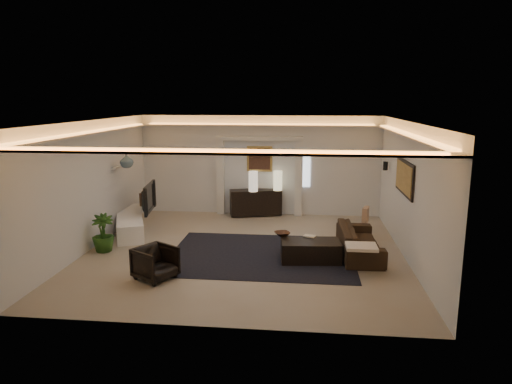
# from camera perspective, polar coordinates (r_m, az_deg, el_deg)

# --- Properties ---
(floor) EXTENTS (7.00, 7.00, 0.00)m
(floor) POSITION_cam_1_polar(r_m,az_deg,el_deg) (10.40, -1.46, -7.40)
(floor) COLOR #A39988
(floor) RESTS_ON ground
(ceiling) EXTENTS (7.00, 7.00, 0.00)m
(ceiling) POSITION_cam_1_polar(r_m,az_deg,el_deg) (9.85, -1.54, 8.77)
(ceiling) COLOR white
(ceiling) RESTS_ON ground
(wall_back) EXTENTS (7.00, 0.00, 7.00)m
(wall_back) POSITION_cam_1_polar(r_m,az_deg,el_deg) (13.45, 0.46, 3.31)
(wall_back) COLOR white
(wall_back) RESTS_ON ground
(wall_front) EXTENTS (7.00, 0.00, 7.00)m
(wall_front) POSITION_cam_1_polar(r_m,az_deg,el_deg) (6.67, -5.46, -5.30)
(wall_front) COLOR white
(wall_front) RESTS_ON ground
(wall_left) EXTENTS (0.00, 7.00, 7.00)m
(wall_left) POSITION_cam_1_polar(r_m,az_deg,el_deg) (11.03, -19.83, 0.80)
(wall_left) COLOR white
(wall_left) RESTS_ON ground
(wall_right) EXTENTS (0.00, 7.00, 7.00)m
(wall_right) POSITION_cam_1_polar(r_m,az_deg,el_deg) (10.18, 18.43, 0.04)
(wall_right) COLOR white
(wall_right) RESTS_ON ground
(cove_soffit) EXTENTS (7.00, 7.00, 0.04)m
(cove_soffit) POSITION_cam_1_polar(r_m,az_deg,el_deg) (9.86, -1.54, 7.15)
(cove_soffit) COLOR silver
(cove_soffit) RESTS_ON ceiling
(daylight_slit) EXTENTS (0.25, 0.03, 1.00)m
(daylight_slit) POSITION_cam_1_polar(r_m,az_deg,el_deg) (13.38, 6.22, 2.77)
(daylight_slit) COLOR white
(daylight_slit) RESTS_ON wall_back
(area_rug) EXTENTS (4.00, 3.00, 0.01)m
(area_rug) POSITION_cam_1_polar(r_m,az_deg,el_deg) (10.16, 0.65, -7.82)
(area_rug) COLOR black
(area_rug) RESTS_ON ground
(pilaster_left) EXTENTS (0.22, 0.20, 2.20)m
(pilaster_left) POSITION_cam_1_polar(r_m,az_deg,el_deg) (13.57, -4.43, 1.85)
(pilaster_left) COLOR silver
(pilaster_left) RESTS_ON ground
(pilaster_right) EXTENTS (0.22, 0.20, 2.20)m
(pilaster_right) POSITION_cam_1_polar(r_m,az_deg,el_deg) (13.34, 5.34, 1.68)
(pilaster_right) COLOR silver
(pilaster_right) RESTS_ON ground
(alcove_header) EXTENTS (2.52, 0.20, 0.12)m
(alcove_header) POSITION_cam_1_polar(r_m,az_deg,el_deg) (13.26, 0.42, 6.68)
(alcove_header) COLOR silver
(alcove_header) RESTS_ON wall_back
(painting_frame) EXTENTS (0.74, 0.04, 0.74)m
(painting_frame) POSITION_cam_1_polar(r_m,az_deg,el_deg) (13.39, 0.45, 4.14)
(painting_frame) COLOR tan
(painting_frame) RESTS_ON wall_back
(painting_canvas) EXTENTS (0.62, 0.02, 0.62)m
(painting_canvas) POSITION_cam_1_polar(r_m,az_deg,el_deg) (13.37, 0.44, 4.13)
(painting_canvas) COLOR #4C2D1E
(painting_canvas) RESTS_ON wall_back
(art_panel_frame) EXTENTS (0.04, 1.64, 0.74)m
(art_panel_frame) POSITION_cam_1_polar(r_m,az_deg,el_deg) (10.42, 18.02, 1.72)
(art_panel_frame) COLOR black
(art_panel_frame) RESTS_ON wall_right
(art_panel_gold) EXTENTS (0.02, 1.50, 0.62)m
(art_panel_gold) POSITION_cam_1_polar(r_m,az_deg,el_deg) (10.41, 17.88, 1.72)
(art_panel_gold) COLOR tan
(art_panel_gold) RESTS_ON wall_right
(wall_sconce) EXTENTS (0.12, 0.12, 0.22)m
(wall_sconce) POSITION_cam_1_polar(r_m,az_deg,el_deg) (12.25, 15.81, 3.15)
(wall_sconce) COLOR black
(wall_sconce) RESTS_ON wall_right
(wall_niche) EXTENTS (0.10, 0.55, 0.04)m
(wall_niche) POSITION_cam_1_polar(r_m,az_deg,el_deg) (12.24, -16.82, 2.94)
(wall_niche) COLOR silver
(wall_niche) RESTS_ON wall_left
(console) EXTENTS (1.55, 0.83, 0.74)m
(console) POSITION_cam_1_polar(r_m,az_deg,el_deg) (13.41, -0.04, -1.28)
(console) COLOR black
(console) RESTS_ON ground
(lamp_left) EXTENTS (0.30, 0.30, 0.58)m
(lamp_left) POSITION_cam_1_polar(r_m,az_deg,el_deg) (13.05, -0.35, 1.46)
(lamp_left) COLOR beige
(lamp_left) RESTS_ON console
(lamp_right) EXTENTS (0.31, 0.31, 0.56)m
(lamp_right) POSITION_cam_1_polar(r_m,az_deg,el_deg) (13.22, 2.73, 1.58)
(lamp_right) COLOR #FFF3B7
(lamp_right) RESTS_ON console
(media_ledge) EXTENTS (1.50, 2.52, 0.46)m
(media_ledge) POSITION_cam_1_polar(r_m,az_deg,el_deg) (12.28, -15.43, -3.74)
(media_ledge) COLOR white
(media_ledge) RESTS_ON ground
(tv) EXTENTS (1.30, 0.35, 0.74)m
(tv) POSITION_cam_1_polar(r_m,az_deg,el_deg) (12.36, -13.66, -0.71)
(tv) COLOR black
(tv) RESTS_ON media_ledge
(figurine) EXTENTS (0.14, 0.14, 0.36)m
(figurine) POSITION_cam_1_polar(r_m,az_deg,el_deg) (13.05, -14.02, -0.90)
(figurine) COLOR #433121
(figurine) RESTS_ON media_ledge
(ginger_jar) EXTENTS (0.44, 0.44, 0.35)m
(ginger_jar) POSITION_cam_1_polar(r_m,az_deg,el_deg) (12.00, -15.80, 3.78)
(ginger_jar) COLOR slate
(ginger_jar) RESTS_ON wall_niche
(plant) EXTENTS (0.64, 0.64, 0.85)m
(plant) POSITION_cam_1_polar(r_m,az_deg,el_deg) (10.84, -18.51, -4.87)
(plant) COLOR #234915
(plant) RESTS_ON ground
(sofa) EXTENTS (2.12, 0.88, 0.61)m
(sofa) POSITION_cam_1_polar(r_m,az_deg,el_deg) (10.39, 12.74, -5.93)
(sofa) COLOR #422B21
(sofa) RESTS_ON ground
(throw_blanket) EXTENTS (0.60, 0.49, 0.07)m
(throw_blanket) POSITION_cam_1_polar(r_m,az_deg,el_deg) (9.20, 12.97, -6.65)
(throw_blanket) COLOR white
(throw_blanket) RESTS_ON sofa
(throw_pillow) EXTENTS (0.22, 0.41, 0.39)m
(throw_pillow) POSITION_cam_1_polar(r_m,az_deg,el_deg) (11.66, 13.46, -2.80)
(throw_pillow) COLOR tan
(throw_pillow) RESTS_ON sofa
(coffee_table) EXTENTS (1.30, 0.79, 0.46)m
(coffee_table) POSITION_cam_1_polar(r_m,az_deg,el_deg) (9.83, 6.80, -7.36)
(coffee_table) COLOR black
(coffee_table) RESTS_ON ground
(bowl) EXTENTS (0.44, 0.44, 0.08)m
(bowl) POSITION_cam_1_polar(r_m,az_deg,el_deg) (10.08, 3.28, -5.34)
(bowl) COLOR #3D2316
(bowl) RESTS_ON coffee_table
(magazine) EXTENTS (0.28, 0.24, 0.03)m
(magazine) POSITION_cam_1_polar(r_m,az_deg,el_deg) (10.06, 6.67, -5.60)
(magazine) COLOR beige
(magazine) RESTS_ON coffee_table
(armchair) EXTENTS (0.94, 0.94, 0.63)m
(armchair) POSITION_cam_1_polar(r_m,az_deg,el_deg) (9.00, -12.40, -8.62)
(armchair) COLOR black
(armchair) RESTS_ON ground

